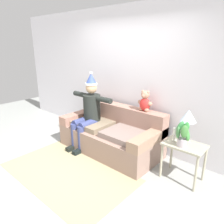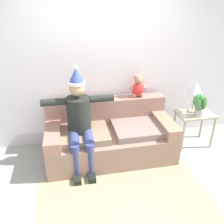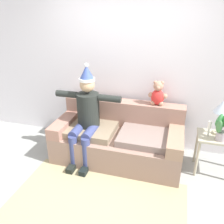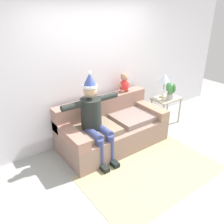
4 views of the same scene
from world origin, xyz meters
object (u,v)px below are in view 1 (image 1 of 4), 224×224
Objects in this scene: couch at (112,134)px; table_lamp at (188,117)px; teddy_bear at (145,102)px; side_table at (184,150)px; potted_plant at (183,134)px; person_seated at (89,110)px; candle_tall at (175,133)px.

couch is 1.57m from table_lamp.
teddy_bear is 0.64× the size of side_table.
teddy_bear reaches higher than potted_plant.
person_seated is (-0.47, -0.17, 0.43)m from couch.
couch is 3.81× the size of table_lamp.
potted_plant is (0.91, -0.40, -0.23)m from teddy_bear.
side_table is 1.16× the size of table_lamp.
person_seated is 1.91m from table_lamp.
table_lamp is (0.89, -0.22, -0.03)m from teddy_bear.
teddy_bear is 0.99× the size of potted_plant.
candle_tall reaches higher than side_table.
candle_tall is (1.75, 0.14, -0.03)m from person_seated.
potted_plant reaches higher than side_table.
person_seated is at bearing -155.00° from teddy_bear.
couch is 8.77× the size of candle_tall.
teddy_bear is 1.10m from side_table.
couch reaches higher than candle_tall.
table_lamp is 1.32× the size of potted_plant.
candle_tall is (-0.16, 0.07, -0.05)m from potted_plant.
couch is at bearing 175.94° from potted_plant.
table_lamp is 0.30m from candle_tall.
table_lamp is at bearing -14.15° from teddy_bear.
side_table is 0.29m from candle_tall.
table_lamp is at bearing 36.04° from candle_tall.
candle_tall is at bearing 4.51° from person_seated.
couch reaches higher than side_table.
potted_plant is at bearing 1.99° from person_seated.
candle_tall is at bearing 155.27° from potted_plant.
side_table is at bearing 4.71° from person_seated.
candle_tall is at bearing -1.36° from couch.
couch is 1.46m from side_table.
couch is 1.29× the size of person_seated.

